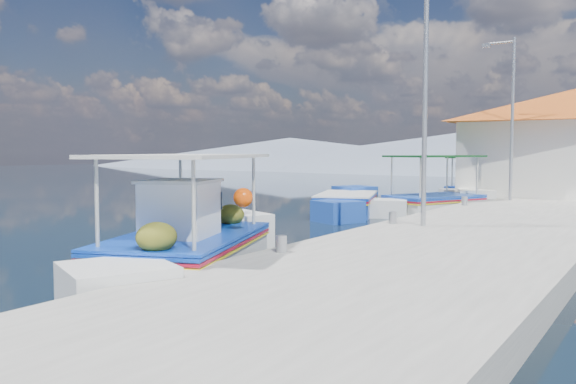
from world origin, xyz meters
The scene contains 10 objects.
ground centered at (0.00, 0.00, 0.00)m, with size 160.00×160.00×0.00m, color black.
quay centered at (5.90, 6.00, 0.25)m, with size 5.00×44.00×0.50m, color #B0ADA5.
bollards centered at (3.80, 5.25, 0.65)m, with size 0.20×17.20×0.30m.
main_caique centered at (1.90, -3.35, 0.48)m, with size 4.00×7.12×2.52m.
caique_green_canopy centered at (2.18, 9.57, 0.36)m, with size 3.62×5.87×2.41m.
caique_blue_hull centered at (-0.31, 7.43, 0.32)m, with size 3.42×6.18×1.17m.
caique_far centered at (1.93, 17.11, 0.42)m, with size 3.05×6.27×2.28m.
harbor_building centered at (6.20, 15.00, 2.78)m, with size 10.49×10.49×4.40m.
lamp_post_near centered at (4.51, 2.00, 3.85)m, with size 1.21×0.14×6.00m.
lamp_post_far centered at (4.51, 11.00, 3.85)m, with size 1.21×0.14×6.00m.
Camera 1 is at (9.71, -11.66, 2.33)m, focal length 36.40 mm.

